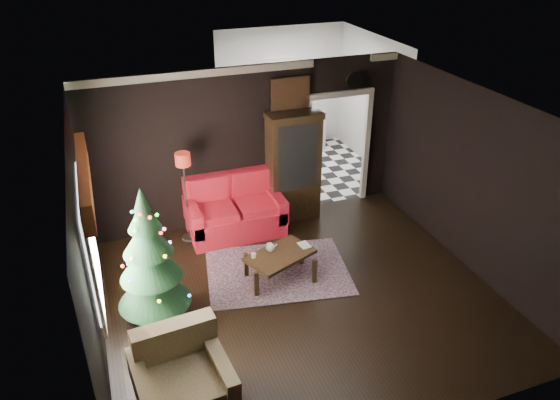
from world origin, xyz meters
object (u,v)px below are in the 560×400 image
object	(u,v)px
coffee_table	(280,266)
teapot	(270,247)
wall_clock	(355,80)
kitchen_table	(297,162)
loveseat	(235,207)
armchair	(183,381)
christmas_tree	(149,257)
floor_lamp	(186,197)
curio_cabinet	(293,169)

from	to	relation	value
coffee_table	teapot	size ratio (longest dim) A/B	6.44
wall_clock	kitchen_table	world-z (taller)	wall_clock
loveseat	teapot	bearing A→B (deg)	-84.08
loveseat	wall_clock	world-z (taller)	wall_clock
armchair	christmas_tree	bearing A→B (deg)	87.04
floor_lamp	armchair	world-z (taller)	floor_lamp
christmas_tree	curio_cabinet	bearing A→B (deg)	36.49
curio_cabinet	teapot	bearing A→B (deg)	-121.42
christmas_tree	armchair	distance (m)	1.74
christmas_tree	coffee_table	size ratio (longest dim) A/B	1.86
kitchen_table	armchair	bearing A→B (deg)	-123.34
kitchen_table	teapot	bearing A→B (deg)	-118.28
wall_clock	teapot	bearing A→B (deg)	-140.41
loveseat	floor_lamp	world-z (taller)	floor_lamp
floor_lamp	christmas_tree	bearing A→B (deg)	-114.03
coffee_table	floor_lamp	bearing A→B (deg)	124.39
floor_lamp	teapot	size ratio (longest dim) A/B	10.18
christmas_tree	floor_lamp	bearing A→B (deg)	65.97
coffee_table	christmas_tree	bearing A→B (deg)	-170.80
teapot	kitchen_table	distance (m)	3.49
teapot	floor_lamp	bearing A→B (deg)	123.50
teapot	wall_clock	size ratio (longest dim) A/B	0.48
loveseat	christmas_tree	xyz separation A→B (m)	(-1.64, -1.84, 0.55)
christmas_tree	wall_clock	xyz separation A→B (m)	(3.99, 2.24, 1.33)
loveseat	coffee_table	xyz separation A→B (m)	(0.26, -1.54, -0.26)
loveseat	curio_cabinet	world-z (taller)	curio_cabinet
curio_cabinet	coffee_table	size ratio (longest dim) A/B	1.91
christmas_tree	kitchen_table	distance (m)	4.95
christmas_tree	coffee_table	world-z (taller)	christmas_tree
armchair	wall_clock	xyz separation A→B (m)	(3.93, 3.88, 1.92)
floor_lamp	armchair	bearing A→B (deg)	-102.35
coffee_table	wall_clock	distance (m)	3.57
armchair	wall_clock	bearing A→B (deg)	39.45
floor_lamp	kitchen_table	bearing A→B (deg)	31.97
coffee_table	kitchen_table	xyz separation A→B (m)	(1.54, 3.19, 0.14)
loveseat	curio_cabinet	xyz separation A→B (m)	(1.15, 0.22, 0.45)
floor_lamp	kitchen_table	size ratio (longest dim) A/B	2.09
kitchen_table	coffee_table	bearing A→B (deg)	-115.81
loveseat	kitchen_table	size ratio (longest dim) A/B	2.27
christmas_tree	teapot	size ratio (longest dim) A/B	11.98
christmas_tree	armchair	bearing A→B (deg)	-87.73
floor_lamp	kitchen_table	world-z (taller)	floor_lamp
coffee_table	kitchen_table	size ratio (longest dim) A/B	1.32
teapot	wall_clock	distance (m)	3.40
coffee_table	teapot	world-z (taller)	teapot
christmas_tree	wall_clock	world-z (taller)	wall_clock
loveseat	kitchen_table	xyz separation A→B (m)	(1.80, 1.65, -0.12)
teapot	kitchen_table	bearing A→B (deg)	61.72
curio_cabinet	christmas_tree	distance (m)	3.47
coffee_table	kitchen_table	bearing A→B (deg)	64.19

